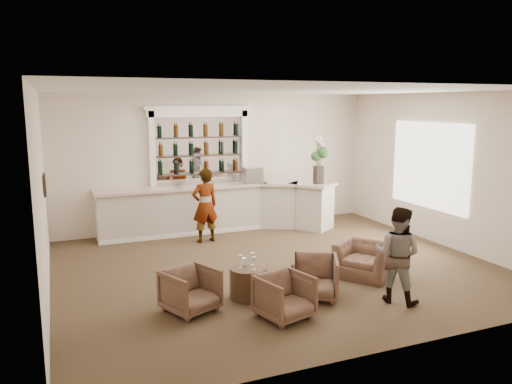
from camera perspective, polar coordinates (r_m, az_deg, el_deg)
ground at (r=9.60m, az=2.35°, el=-8.55°), size 8.00×8.00×0.00m
room_shell at (r=9.84m, az=1.58°, el=5.85°), size 8.04×7.02×3.32m
bar_counter at (r=12.09m, az=-4.26°, el=-1.83°), size 5.72×1.80×1.14m
back_bar_alcove at (r=12.17m, az=-6.46°, el=5.15°), size 2.64×0.25×3.00m
cocktail_table at (r=8.08m, az=-0.87°, el=-10.31°), size 0.60×0.60×0.50m
sommelier at (r=11.13m, az=-5.87°, el=-1.56°), size 0.65×0.48×1.66m
guest at (r=8.09m, az=15.87°, el=-6.90°), size 0.90×0.93×1.51m
armchair_left at (r=7.61m, az=-7.49°, el=-11.09°), size 0.94×0.95×0.66m
armchair_center at (r=7.34m, az=3.29°, el=-11.86°), size 0.86×0.87×0.65m
armchair_right at (r=8.10m, az=6.66°, el=-9.64°), size 0.99×1.00×0.68m
armchair_far at (r=9.20m, az=12.33°, el=-7.58°), size 1.23×1.26×0.62m
espresso_machine at (r=12.19m, az=-0.41°, el=1.93°), size 0.45×0.38×0.39m
flower_vase at (r=12.16m, az=7.19°, el=3.95°), size 0.30×0.30×1.14m
wine_glass_bar_left at (r=11.80m, az=-6.25°, el=1.16°), size 0.07×0.07×0.21m
wine_glass_bar_right at (r=11.90m, az=-4.68°, el=1.25°), size 0.07×0.07×0.21m
wine_glass_tbl_a at (r=7.95m, az=-1.77°, el=-7.95°), size 0.07×0.07×0.21m
wine_glass_tbl_b at (r=8.07m, az=-0.42°, el=-7.67°), size 0.07×0.07×0.21m
wine_glass_tbl_c at (r=7.86m, az=-0.26°, el=-8.15°), size 0.07×0.07×0.21m
napkin_holder at (r=8.09m, az=-1.38°, el=-7.95°), size 0.08×0.08×0.12m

